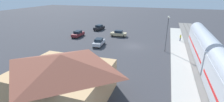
% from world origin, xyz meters
% --- Properties ---
extents(ground_plane, '(200.00, 200.00, 0.00)m').
position_xyz_m(ground_plane, '(0.00, 0.00, 0.00)').
color(ground_plane, '#38383D').
extents(railway_track, '(4.80, 70.00, 0.30)m').
position_xyz_m(railway_track, '(-14.00, 0.00, 0.09)').
color(railway_track, slate).
rests_on(railway_track, ground).
extents(platform, '(3.20, 46.00, 0.30)m').
position_xyz_m(platform, '(-10.00, 0.00, 0.15)').
color(platform, '#B7B2A8').
rests_on(platform, ground).
extents(station_building, '(11.29, 9.78, 5.57)m').
position_xyz_m(station_building, '(4.00, 22.00, 2.88)').
color(station_building, tan).
rests_on(station_building, ground).
extents(pedestrian_on_platform, '(0.36, 0.36, 1.71)m').
position_xyz_m(pedestrian_on_platform, '(-10.65, -7.06, 1.28)').
color(pedestrian_on_platform, '#23284C').
rests_on(pedestrian_on_platform, platform).
extents(sedan_tan, '(4.61, 2.50, 1.74)m').
position_xyz_m(sedan_tan, '(5.77, -7.36, 0.88)').
color(sedan_tan, '#C6B284').
rests_on(sedan_tan, ground).
extents(sedan_black, '(2.55, 4.74, 1.74)m').
position_xyz_m(sedan_black, '(14.28, -13.25, 0.88)').
color(sedan_black, black).
rests_on(sedan_black, ground).
extents(sedan_maroon, '(1.94, 4.54, 1.74)m').
position_xyz_m(sedan_maroon, '(16.62, -3.35, 0.88)').
color(sedan_maroon, maroon).
rests_on(sedan_maroon, ground).
extents(sedan_silver, '(2.21, 4.64, 1.74)m').
position_xyz_m(sedan_silver, '(7.84, 2.20, 0.88)').
color(sedan_silver, silver).
rests_on(sedan_silver, ground).
extents(light_pole_near_platform, '(0.44, 0.44, 7.56)m').
position_xyz_m(light_pole_near_platform, '(-7.20, 1.37, 4.77)').
color(light_pole_near_platform, '#515156').
rests_on(light_pole_near_platform, ground).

